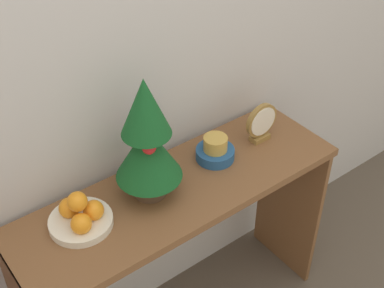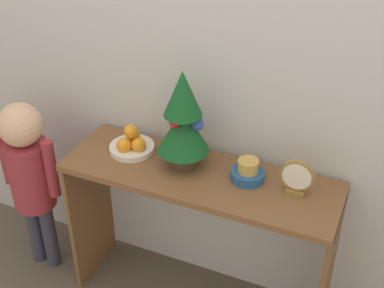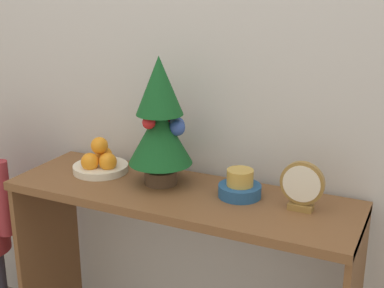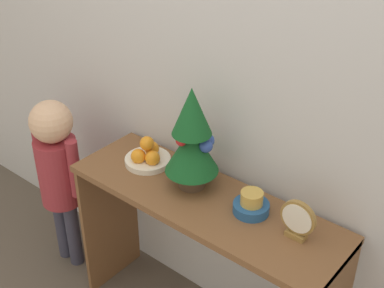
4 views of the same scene
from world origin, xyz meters
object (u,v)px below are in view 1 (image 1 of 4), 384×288
(fruit_bowl, at_px, (81,216))
(singing_bowl, at_px, (215,150))
(desk_clock, at_px, (261,123))
(mini_tree, at_px, (147,139))

(fruit_bowl, distance_m, singing_bowl, 0.54)
(desk_clock, bearing_deg, singing_bowl, 175.44)
(singing_bowl, bearing_deg, fruit_bowl, -179.62)
(mini_tree, distance_m, desk_clock, 0.52)
(singing_bowl, bearing_deg, mini_tree, -178.60)
(desk_clock, bearing_deg, fruit_bowl, 179.01)
(fruit_bowl, bearing_deg, singing_bowl, 0.38)
(desk_clock, bearing_deg, mini_tree, 178.90)
(mini_tree, xyz_separation_m, fruit_bowl, (-0.26, 0.00, -0.19))
(singing_bowl, xyz_separation_m, desk_clock, (0.21, -0.02, 0.04))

